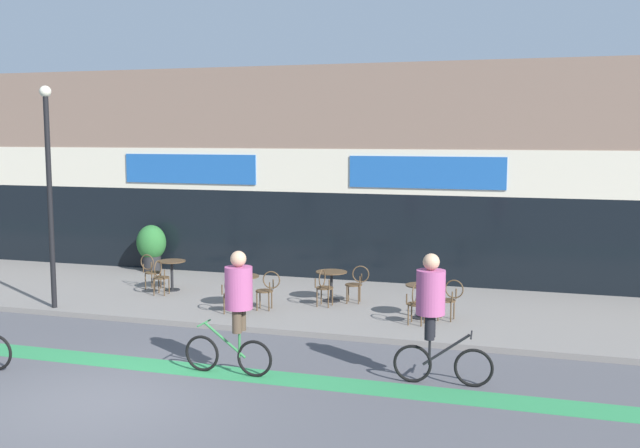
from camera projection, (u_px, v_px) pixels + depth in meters
name	position (u px, v px, depth m)	size (l,w,h in m)	color
ground_plane	(96.00, 402.00, 11.55)	(120.00, 120.00, 0.00)	#4C4C51
sidewalk_slab	(267.00, 300.00, 18.42)	(40.00, 5.50, 0.12)	slate
storefront_facade	(323.00, 172.00, 22.54)	(40.00, 4.06, 5.99)	#7F6656
bike_lane_stripe	(159.00, 366.00, 13.37)	(36.00, 0.70, 0.01)	#2D844C
bistro_table_0	(172.00, 269.00, 19.20)	(0.71, 0.71, 0.77)	black
bistro_table_1	(242.00, 285.00, 17.25)	(0.79, 0.79, 0.76)	black
bistro_table_2	(331.00, 280.00, 17.95)	(0.75, 0.75, 0.73)	black
bistro_table_3	(421.00, 294.00, 16.29)	(0.68, 0.68, 0.75)	black
cafe_chair_0_near	(160.00, 275.00, 18.61)	(0.43, 0.59, 0.90)	#4C3823
cafe_chair_0_side	(150.00, 269.00, 19.39)	(0.59, 0.44, 0.90)	#4C3823
cafe_chair_1_near	(231.00, 291.00, 16.66)	(0.41, 0.58, 0.90)	#4C3823
cafe_chair_1_side	(267.00, 288.00, 17.08)	(0.60, 0.45, 0.90)	#4C3823
cafe_chair_2_near	(324.00, 285.00, 17.36)	(0.42, 0.59, 0.90)	#4C3823
cafe_chair_2_side	(357.00, 281.00, 17.78)	(0.60, 0.45, 0.90)	#4C3823
cafe_chair_3_near	(416.00, 301.00, 15.70)	(0.43, 0.59, 0.90)	#4C3823
cafe_chair_3_side	(450.00, 297.00, 16.09)	(0.59, 0.44, 0.90)	#4C3823
planter_pot	(151.00, 246.00, 21.86)	(0.85, 0.85, 1.36)	#232326
lamp_post	(49.00, 181.00, 17.01)	(0.26, 0.26, 5.08)	black
cyclist_0	(433.00, 306.00, 12.26)	(1.65, 0.54, 2.19)	black
cyclist_2	(237.00, 301.00, 12.71)	(1.64, 0.49, 2.17)	black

